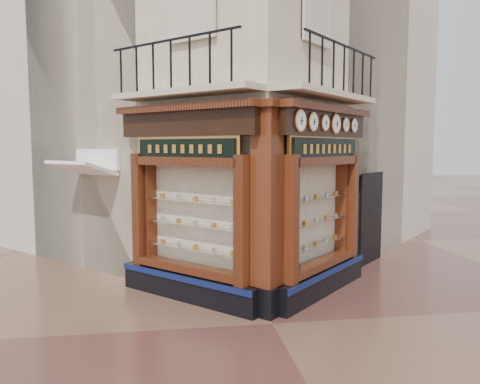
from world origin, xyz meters
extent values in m
plane|color=#522D26|center=(0.00, 0.00, 0.00)|extent=(80.00, 80.00, 0.00)
cube|color=beige|center=(0.00, 6.16, 6.00)|extent=(11.31, 11.31, 12.00)
cube|color=beige|center=(-2.47, 8.63, 5.50)|extent=(11.31, 11.31, 11.00)
cube|color=beige|center=(2.47, 8.63, 5.50)|extent=(11.31, 11.31, 11.00)
cube|color=black|center=(-1.44, 1.54, 0.28)|extent=(2.72, 2.72, 0.55)
cube|color=#0E1746|center=(-1.57, 1.41, 0.49)|extent=(2.50, 2.50, 0.12)
cube|color=black|center=(-0.45, 0.55, 1.77)|extent=(0.37, 0.37, 2.45)
cube|color=black|center=(-2.43, 2.53, 1.77)|extent=(0.37, 0.37, 2.45)
cube|color=#FFF0C1|center=(-1.20, 1.77, 1.75)|extent=(1.80, 1.80, 2.10)
cube|color=black|center=(-1.42, 1.55, 3.60)|extent=(2.69, 2.69, 0.50)
cube|color=black|center=(-1.47, 1.50, 3.91)|extent=(2.86, 2.86, 0.14)
cube|color=black|center=(1.44, 1.54, 0.28)|extent=(2.72, 2.72, 0.55)
cube|color=#0E1746|center=(1.57, 1.41, 0.49)|extent=(2.50, 2.50, 0.12)
cube|color=black|center=(0.45, 0.55, 1.77)|extent=(0.37, 0.37, 2.45)
cube|color=black|center=(2.43, 2.53, 1.77)|extent=(0.37, 0.37, 2.45)
cube|color=#FFF0C1|center=(1.20, 1.77, 1.75)|extent=(1.80, 1.80, 2.10)
cube|color=black|center=(1.42, 1.55, 3.60)|extent=(2.69, 2.69, 0.50)
cube|color=black|center=(1.47, 1.50, 3.91)|extent=(2.86, 2.86, 0.14)
cube|color=black|center=(0.00, 0.50, 0.28)|extent=(0.78, 0.78, 0.55)
cube|color=black|center=(0.00, 0.50, 2.20)|extent=(0.64, 0.64, 3.50)
cube|color=black|center=(0.00, 0.50, 3.91)|extent=(0.85, 0.85, 0.14)
cube|color=beige|center=(-1.48, 1.49, 4.20)|extent=(2.97, 2.97, 0.12)
cube|color=black|center=(-1.72, 1.26, 5.15)|extent=(2.36, 2.36, 0.04)
cube|color=beige|center=(1.48, 1.49, 4.20)|extent=(2.97, 2.97, 0.12)
cube|color=black|center=(1.72, 1.26, 5.15)|extent=(2.36, 2.36, 0.04)
cylinder|color=#CE7E44|center=(0.61, 0.51, 3.62)|extent=(0.33, 0.33, 0.41)
cylinder|color=white|center=(0.63, 0.49, 3.62)|extent=(0.27, 0.27, 0.36)
cube|color=black|center=(0.64, 0.48, 3.62)|extent=(0.02, 0.02, 0.14)
cube|color=black|center=(0.64, 0.48, 3.62)|extent=(0.08, 0.08, 0.01)
cylinder|color=#CE7E44|center=(0.96, 0.87, 3.62)|extent=(0.30, 0.30, 0.37)
cylinder|color=white|center=(0.98, 0.84, 3.62)|extent=(0.24, 0.24, 0.32)
cube|color=black|center=(0.99, 0.83, 3.62)|extent=(0.02, 0.02, 0.12)
cube|color=black|center=(0.99, 0.83, 3.62)|extent=(0.07, 0.07, 0.01)
cylinder|color=#CE7E44|center=(1.32, 1.23, 3.62)|extent=(0.27, 0.27, 0.33)
cylinder|color=white|center=(1.34, 1.21, 3.62)|extent=(0.21, 0.21, 0.28)
cube|color=black|center=(1.35, 1.20, 3.62)|extent=(0.02, 0.02, 0.11)
cube|color=black|center=(1.35, 1.20, 3.62)|extent=(0.07, 0.07, 0.01)
cylinder|color=#CE7E44|center=(1.67, 1.58, 3.62)|extent=(0.33, 0.33, 0.41)
cylinder|color=white|center=(1.70, 1.56, 3.62)|extent=(0.27, 0.27, 0.36)
cube|color=black|center=(1.71, 1.55, 3.62)|extent=(0.02, 0.02, 0.14)
cube|color=black|center=(1.71, 1.55, 3.62)|extent=(0.08, 0.08, 0.01)
cylinder|color=#CE7E44|center=(2.03, 1.93, 3.62)|extent=(0.26, 0.26, 0.31)
cylinder|color=white|center=(2.05, 1.91, 3.62)|extent=(0.21, 0.21, 0.27)
cube|color=black|center=(2.06, 1.90, 3.62)|extent=(0.02, 0.02, 0.10)
cube|color=black|center=(2.06, 1.90, 3.62)|extent=(0.06, 0.06, 0.01)
cylinder|color=#CE7E44|center=(2.35, 2.25, 3.62)|extent=(0.26, 0.26, 0.32)
cylinder|color=white|center=(2.37, 2.23, 3.62)|extent=(0.21, 0.21, 0.28)
cube|color=black|center=(2.38, 2.22, 3.62)|extent=(0.02, 0.02, 0.11)
cube|color=black|center=(2.38, 2.22, 3.62)|extent=(0.07, 0.07, 0.01)
cube|color=gold|center=(-1.45, 1.53, 3.10)|extent=(1.98, 1.98, 0.53)
cube|color=black|center=(-1.48, 1.50, 3.10)|extent=(1.84, 1.84, 0.40)
cube|color=gold|center=(1.45, 1.53, 3.10)|extent=(2.18, 2.18, 0.58)
cube|color=black|center=(1.48, 1.50, 3.10)|extent=(2.03, 2.03, 0.44)
camera|label=1|loc=(-1.76, -7.89, 3.14)|focal=35.00mm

